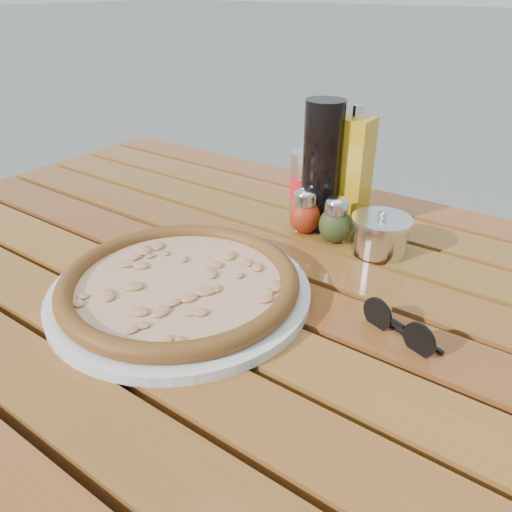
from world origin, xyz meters
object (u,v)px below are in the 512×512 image
Objects in this scene: soda_can at (308,185)px; pizza at (180,282)px; oregano_shaker at (335,220)px; dark_bottle at (322,166)px; table at (248,321)px; plate at (180,292)px; sunglasses at (399,327)px; pepper_shaker at (305,212)px; parmesan_tin at (380,234)px; olive_oil_cruet at (352,172)px.

pizza is at bearing -89.94° from soda_can.
pizza is at bearing -108.88° from oregano_shaker.
pizza is at bearing -97.33° from dark_bottle.
table is at bearing -87.66° from dark_bottle.
plate is at bearing -89.94° from soda_can.
table is at bearing 61.37° from pizza.
sunglasses is at bearing -42.30° from soda_can.
parmesan_tin is (0.13, 0.01, -0.01)m from pepper_shaker.
oregano_shaker is 0.37× the size of dark_bottle.
pepper_shaker reaches higher than sunglasses.
table is 12.66× the size of sunglasses.
pizza is 0.37m from olive_oil_cruet.
dark_bottle reaches higher than table.
oregano_shaker is at bearing -79.81° from olive_oil_cruet.
pizza is 0.29m from sunglasses.
parmesan_tin is (0.17, 0.28, 0.02)m from plate.
soda_can is at bearing 160.91° from parmesan_tin.
table is at bearing -103.54° from oregano_shaker.
olive_oil_cruet is at bearing 83.44° from table.
soda_can is at bearing 144.69° from dark_bottle.
sunglasses is at bearing -52.81° from olive_oil_cruet.
olive_oil_cruet is (-0.01, 0.08, 0.06)m from oregano_shaker.
dark_bottle is 0.34m from sunglasses.
parmesan_tin is at bearing 3.86° from pepper_shaker.
dark_bottle is 0.15m from parmesan_tin.
pizza is 1.88× the size of olive_oil_cruet.
table is 6.67× the size of olive_oil_cruet.
pepper_shaker is 0.68× the size of soda_can.
olive_oil_cruet reaches higher than pepper_shaker.
plate is 3.00× the size of soda_can.
parmesan_tin is at bearing 59.29° from pizza.
pepper_shaker reaches higher than parmesan_tin.
olive_oil_cruet is 0.34m from sunglasses.
pepper_shaker is at bearing -120.46° from olive_oil_cruet.
soda_can reaches higher than plate.
dark_bottle is at bearing 82.67° from plate.
dark_bottle is 2.08× the size of parmesan_tin.
pepper_shaker is 0.11m from olive_oil_cruet.
olive_oil_cruet is at bearing 44.00° from dark_bottle.
soda_can is (-0.00, 0.34, 0.04)m from pizza.
soda_can is (-0.00, 0.34, 0.05)m from plate.
oregano_shaker is at bearing 71.12° from pizza.
dark_bottle is at bearing 154.94° from sunglasses.
plate is 0.91× the size of pizza.
oregano_shaker is at bearing 153.36° from sunglasses.
parmesan_tin reaches higher than table.
oregano_shaker is at bearing -36.34° from soda_can.
soda_can reaches higher than oregano_shaker.
olive_oil_cruet is at bearing 6.43° from soda_can.
sunglasses is (0.28, 0.09, -0.01)m from pizza.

